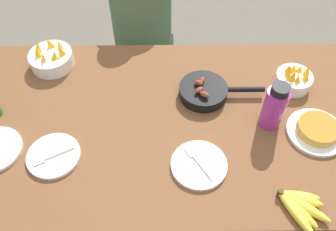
# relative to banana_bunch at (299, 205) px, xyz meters

# --- Properties ---
(ground_plane) EXTENTS (14.00, 14.00, 0.00)m
(ground_plane) POSITION_rel_banana_bunch_xyz_m (-0.46, 0.40, -0.78)
(ground_plane) COLOR #666051
(dining_table) EXTENTS (1.87, 0.97, 0.76)m
(dining_table) POSITION_rel_banana_bunch_xyz_m (-0.46, 0.40, -0.10)
(dining_table) COLOR brown
(dining_table) RESTS_ON ground_plane
(banana_bunch) EXTENTS (0.18, 0.19, 0.04)m
(banana_bunch) POSITION_rel_banana_bunch_xyz_m (0.00, 0.00, 0.00)
(banana_bunch) COLOR yellow
(banana_bunch) RESTS_ON dining_table
(skillet) EXTENTS (0.38, 0.22, 0.08)m
(skillet) POSITION_rel_banana_bunch_xyz_m (-0.30, 0.54, 0.01)
(skillet) COLOR black
(skillet) RESTS_ON dining_table
(frittata_plate_center) EXTENTS (0.24, 0.24, 0.05)m
(frittata_plate_center) POSITION_rel_banana_bunch_xyz_m (0.15, 0.32, 0.00)
(frittata_plate_center) COLOR silver
(frittata_plate_center) RESTS_ON dining_table
(empty_plate_near_front) EXTENTS (0.21, 0.21, 0.02)m
(empty_plate_near_front) POSITION_rel_banana_bunch_xyz_m (-0.91, 0.22, -0.01)
(empty_plate_near_front) COLOR silver
(empty_plate_near_front) RESTS_ON dining_table
(empty_plate_far_right) EXTENTS (0.22, 0.22, 0.02)m
(empty_plate_far_right) POSITION_rel_banana_bunch_xyz_m (-0.34, 0.17, -0.01)
(empty_plate_far_right) COLOR silver
(empty_plate_far_right) RESTS_ON dining_table
(fruit_bowl_mango) EXTENTS (0.16, 0.16, 0.12)m
(fruit_bowl_mango) POSITION_rel_banana_bunch_xyz_m (0.11, 0.60, 0.03)
(fruit_bowl_mango) COLOR silver
(fruit_bowl_mango) RESTS_ON dining_table
(fruit_bowl_citrus) EXTENTS (0.21, 0.21, 0.13)m
(fruit_bowl_citrus) POSITION_rel_banana_bunch_xyz_m (-1.02, 0.75, 0.02)
(fruit_bowl_citrus) COLOR silver
(fruit_bowl_citrus) RESTS_ON dining_table
(water_bottle) EXTENTS (0.09, 0.09, 0.22)m
(water_bottle) POSITION_rel_banana_bunch_xyz_m (-0.03, 0.38, 0.09)
(water_bottle) COLOR #992D89
(water_bottle) RESTS_ON dining_table
(person_figure) EXTENTS (0.37, 0.37, 1.22)m
(person_figure) POSITION_rel_banana_bunch_xyz_m (-0.60, 1.17, -0.28)
(person_figure) COLOR black
(person_figure) RESTS_ON ground_plane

